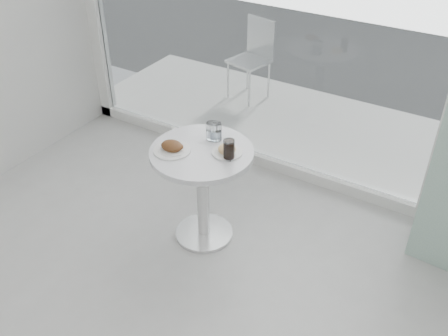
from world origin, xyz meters
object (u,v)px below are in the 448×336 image
Objects in this scene: patio_chair at (254,54)px; plate_fritter at (173,148)px; water_tumbler_a at (212,132)px; main_table at (202,176)px; cola_glass at (229,150)px; water_tumbler_b at (216,133)px; plate_donut at (227,151)px.

patio_chair is 3.39× the size of plate_fritter.
patio_chair is 6.73× the size of water_tumbler_a.
plate_fritter is at bearing -117.82° from water_tumbler_a.
main_table is 0.36m from cola_glass.
cola_glass is at bearing 1.71° from main_table.
cola_glass reaches higher than water_tumbler_b.
plate_donut is at bearing 131.14° from cola_glass.
water_tumbler_a is 0.89× the size of cola_glass.
plate_fritter is 0.33m from water_tumbler_b.
plate_fritter is at bearing -163.16° from cola_glass.
water_tumbler_a is at bearing 97.27° from main_table.
plate_donut reaches higher than main_table.
plate_donut is at bearing -52.62° from patio_chair.
water_tumbler_b is (0.01, 0.17, 0.28)m from main_table.
plate_fritter is at bearing -61.54° from patio_chair.
patio_chair reaches higher than main_table.
cola_glass reaches higher than plate_fritter.
patio_chair is at bearing 109.44° from main_table.
plate_donut is (0.33, 0.17, -0.01)m from plate_fritter.
plate_donut is at bearing 27.06° from plate_fritter.
water_tumbler_a is at bearing -168.43° from water_tumbler_b.
cola_glass is (0.99, -2.20, 0.30)m from patio_chair.
water_tumbler_b is at bearing 57.83° from plate_fritter.
cola_glass is (0.20, -0.16, 0.01)m from water_tumbler_b.
cola_glass is at bearing 16.84° from plate_fritter.
water_tumbler_a is (0.14, 0.27, 0.03)m from plate_fritter.
cola_glass is (0.23, -0.16, 0.01)m from water_tumbler_a.
water_tumbler_a reaches higher than plate_donut.
plate_donut is 0.09m from cola_glass.
water_tumbler_a is at bearing -56.02° from patio_chair.
plate_donut is at bearing -35.37° from water_tumbler_b.
water_tumbler_a is (-0.02, 0.16, 0.28)m from main_table.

